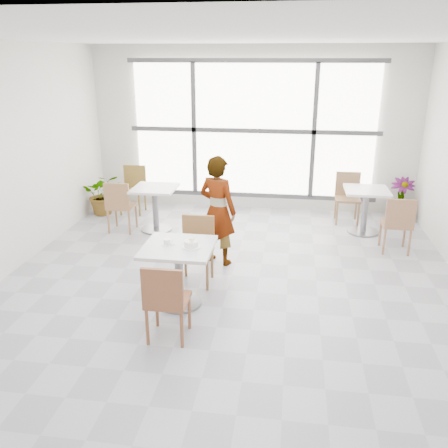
# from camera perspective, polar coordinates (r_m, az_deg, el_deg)

# --- Properties ---
(floor) EXTENTS (7.00, 7.00, 0.00)m
(floor) POSITION_cam_1_polar(r_m,az_deg,el_deg) (6.09, 0.41, -7.94)
(floor) COLOR #9E9EA5
(floor) RESTS_ON ground
(ceiling) EXTENTS (7.00, 7.00, 0.00)m
(ceiling) POSITION_cam_1_polar(r_m,az_deg,el_deg) (5.40, 0.49, 21.55)
(ceiling) COLOR white
(ceiling) RESTS_ON ground
(wall_back) EXTENTS (6.00, 0.00, 6.00)m
(wall_back) POSITION_cam_1_polar(r_m,az_deg,el_deg) (8.97, 3.54, 11.16)
(wall_back) COLOR silver
(wall_back) RESTS_ON ground
(wall_front) EXTENTS (6.00, 0.00, 6.00)m
(wall_front) POSITION_cam_1_polar(r_m,az_deg,el_deg) (2.39, -11.44, -14.46)
(wall_front) COLOR silver
(wall_front) RESTS_ON ground
(window) EXTENTS (4.60, 0.07, 2.52)m
(window) POSITION_cam_1_polar(r_m,az_deg,el_deg) (8.91, 3.51, 11.10)
(window) COLOR white
(window) RESTS_ON ground
(main_table) EXTENTS (0.80, 0.80, 0.75)m
(main_table) POSITION_cam_1_polar(r_m,az_deg,el_deg) (5.58, -5.44, -4.78)
(main_table) COLOR silver
(main_table) RESTS_ON ground
(chair_near) EXTENTS (0.42, 0.42, 0.87)m
(chair_near) POSITION_cam_1_polar(r_m,az_deg,el_deg) (4.90, -7.00, -8.78)
(chair_near) COLOR brown
(chair_near) RESTS_ON ground
(chair_far) EXTENTS (0.42, 0.42, 0.87)m
(chair_far) POSITION_cam_1_polar(r_m,az_deg,el_deg) (6.16, -3.26, -2.52)
(chair_far) COLOR brown
(chair_far) RESTS_ON ground
(oatmeal_bowl) EXTENTS (0.21, 0.21, 0.10)m
(oatmeal_bowl) POSITION_cam_1_polar(r_m,az_deg,el_deg) (5.41, -3.95, -2.39)
(oatmeal_bowl) COLOR white
(oatmeal_bowl) RESTS_ON main_table
(coffee_cup) EXTENTS (0.16, 0.13, 0.07)m
(coffee_cup) POSITION_cam_1_polar(r_m,az_deg,el_deg) (5.53, -6.81, -2.16)
(coffee_cup) COLOR white
(coffee_cup) RESTS_ON main_table
(person) EXTENTS (0.67, 0.57, 1.55)m
(person) POSITION_cam_1_polar(r_m,az_deg,el_deg) (6.60, -0.75, 1.60)
(person) COLOR black
(person) RESTS_ON ground
(bg_table_left) EXTENTS (0.70, 0.70, 0.75)m
(bg_table_left) POSITION_cam_1_polar(r_m,az_deg,el_deg) (8.03, -8.24, 2.56)
(bg_table_left) COLOR silver
(bg_table_left) RESTS_ON ground
(bg_table_right) EXTENTS (0.70, 0.70, 0.75)m
(bg_table_right) POSITION_cam_1_polar(r_m,az_deg,el_deg) (8.17, 16.57, 2.23)
(bg_table_right) COLOR white
(bg_table_right) RESTS_ON ground
(bg_chair_left_near) EXTENTS (0.42, 0.42, 0.87)m
(bg_chair_left_near) POSITION_cam_1_polar(r_m,az_deg,el_deg) (8.04, -12.39, 2.41)
(bg_chair_left_near) COLOR #986B45
(bg_chair_left_near) RESTS_ON ground
(bg_chair_left_far) EXTENTS (0.42, 0.42, 0.87)m
(bg_chair_left_far) POSITION_cam_1_polar(r_m,az_deg,el_deg) (9.08, -10.77, 4.50)
(bg_chair_left_far) COLOR olive
(bg_chair_left_far) RESTS_ON ground
(bg_chair_right_near) EXTENTS (0.42, 0.42, 0.87)m
(bg_chair_right_near) POSITION_cam_1_polar(r_m,az_deg,el_deg) (7.46, 20.11, 0.30)
(bg_chair_right_near) COLOR #98684A
(bg_chair_right_near) RESTS_ON ground
(bg_chair_right_far) EXTENTS (0.42, 0.42, 0.87)m
(bg_chair_right_far) POSITION_cam_1_polar(r_m,az_deg,el_deg) (8.68, 14.57, 3.52)
(bg_chair_right_far) COLOR #956F4A
(bg_chair_right_far) RESTS_ON ground
(plant_left) EXTENTS (0.87, 0.82, 0.77)m
(plant_left) POSITION_cam_1_polar(r_m,az_deg,el_deg) (9.10, -14.27, 3.51)
(plant_left) COLOR #5A7945
(plant_left) RESTS_ON ground
(plant_right) EXTENTS (0.47, 0.47, 0.76)m
(plant_right) POSITION_cam_1_polar(r_m,az_deg,el_deg) (9.10, 20.43, 2.84)
(plant_right) COLOR #4C8045
(plant_right) RESTS_ON ground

